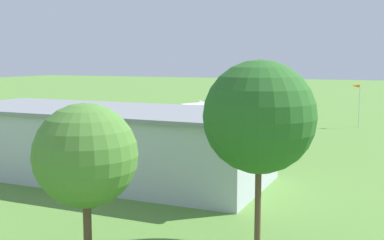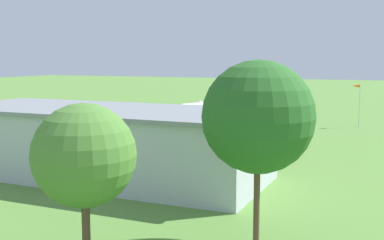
{
  "view_description": "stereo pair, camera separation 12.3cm",
  "coord_description": "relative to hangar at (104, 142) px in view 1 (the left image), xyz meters",
  "views": [
    {
      "loc": [
        -24.22,
        68.47,
        10.77
      ],
      "look_at": [
        2.32,
        8.16,
        2.56
      ],
      "focal_mm": 45.64,
      "sensor_mm": 36.0,
      "label": 1
    },
    {
      "loc": [
        -24.33,
        68.42,
        10.77
      ],
      "look_at": [
        2.32,
        8.16,
        2.56
      ],
      "focal_mm": 45.64,
      "sensor_mm": 36.0,
      "label": 2
    }
  ],
  "objects": [
    {
      "name": "tree_by_windsock",
      "position": [
        -10.31,
        16.89,
        2.63
      ],
      "size": [
        5.48,
        5.48,
        8.56
      ],
      "color": "brown",
      "rests_on": "ground_plane"
    },
    {
      "name": "person_crossing_taxiway",
      "position": [
        1.96,
        -17.5,
        -2.43
      ],
      "size": [
        0.44,
        0.44,
        1.52
      ],
      "color": "#33723F",
      "rests_on": "ground_plane"
    },
    {
      "name": "car_red",
      "position": [
        12.25,
        -14.44,
        -2.39
      ],
      "size": [
        2.43,
        4.32,
        1.5
      ],
      "color": "red",
      "rests_on": "ground_plane"
    },
    {
      "name": "car_grey",
      "position": [
        -13.78,
        -13.77,
        -2.36
      ],
      "size": [
        1.97,
        4.67,
        1.57
      ],
      "color": "slate",
      "rests_on": "ground_plane"
    },
    {
      "name": "biplane",
      "position": [
        2.19,
        -32.59,
        0.0
      ],
      "size": [
        7.09,
        9.39,
        4.06
      ],
      "color": "silver"
    },
    {
      "name": "person_walking_on_apron",
      "position": [
        -11.2,
        -18.08,
        -2.4
      ],
      "size": [
        0.53,
        0.53,
        1.57
      ],
      "color": "#33723F",
      "rests_on": "ground_plane"
    },
    {
      "name": "car_blue",
      "position": [
        19.35,
        -14.59,
        -2.35
      ],
      "size": [
        2.29,
        4.73,
        1.6
      ],
      "color": "#23389E",
      "rests_on": "ground_plane"
    },
    {
      "name": "ground_plane",
      "position": [
        -1.18,
        -31.04,
        -3.18
      ],
      "size": [
        400.0,
        400.0,
        0.0
      ],
      "primitive_type": "plane",
      "color": "#568438"
    },
    {
      "name": "windsock",
      "position": [
        -18.11,
        -43.76,
        2.89
      ],
      "size": [
        1.44,
        1.32,
        6.93
      ],
      "color": "silver",
      "rests_on": "ground_plane"
    },
    {
      "name": "hangar",
      "position": [
        0.0,
        0.0,
        0.0
      ],
      "size": [
        30.56,
        12.42,
        6.34
      ],
      "color": "#B7BCC6",
      "rests_on": "ground_plane"
    },
    {
      "name": "tree_behind_hangar_left",
      "position": [
        -17.92,
        11.02,
        4.37
      ],
      "size": [
        6.42,
        6.42,
        10.78
      ],
      "color": "brown",
      "rests_on": "ground_plane"
    },
    {
      "name": "person_beside_truck",
      "position": [
        -7.54,
        -16.77,
        -2.42
      ],
      "size": [
        0.51,
        0.51,
        1.54
      ],
      "color": "beige",
      "rests_on": "ground_plane"
    }
  ]
}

